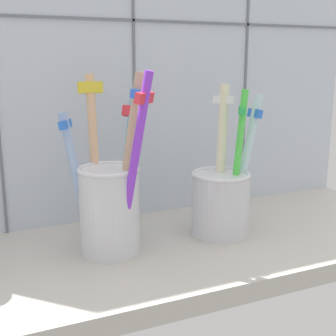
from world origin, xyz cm
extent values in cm
cube|color=#BCB7AD|center=(0.00, 0.00, 1.00)|extent=(64.00, 22.00, 2.00)
cube|color=silver|center=(0.00, 12.00, 22.50)|extent=(64.00, 2.00, 45.00)
cube|color=slate|center=(0.00, 10.90, 22.50)|extent=(0.30, 0.20, 45.00)
cube|color=slate|center=(16.00, 10.90, 22.50)|extent=(0.30, 0.20, 45.00)
cube|color=slate|center=(0.00, 10.90, 26.19)|extent=(64.00, 0.20, 0.30)
cylinder|color=silver|center=(-6.57, 0.83, 6.44)|extent=(6.14, 6.14, 8.87)
torus|color=silver|center=(-6.57, 0.83, 10.87)|extent=(6.34, 6.34, 0.50)
cylinder|color=#97B4E0|center=(-9.41, 2.20, 9.49)|extent=(3.37, 2.41, 14.34)
cube|color=blue|center=(-10.28, 2.68, 15.40)|extent=(1.77, 2.29, 0.92)
cylinder|color=#8E37E5|center=(-5.01, -2.28, 11.54)|extent=(3.44, 4.20, 18.44)
cube|color=#E5333F|center=(-4.22, -3.35, 18.25)|extent=(2.35, 2.05, 1.10)
cylinder|color=#EBB88A|center=(-7.14, 3.96, 11.28)|extent=(1.38, 3.94, 17.92)
cube|color=yellow|center=(-7.00, 5.14, 18.79)|extent=(2.67, 1.34, 1.29)
cylinder|color=#69B1D0|center=(-3.56, 4.08, 9.81)|extent=(4.83, 5.17, 15.16)
cube|color=#E5333F|center=(-2.19, 5.59, 16.07)|extent=(2.40, 2.33, 1.33)
cylinder|color=tan|center=(-4.86, -0.12, 11.45)|extent=(3.64, 2.89, 18.23)
cube|color=blue|center=(-3.96, -0.74, 18.48)|extent=(2.12, 2.55, 0.93)
cylinder|color=silver|center=(6.57, 0.83, 5.51)|extent=(6.59, 6.59, 7.02)
torus|color=silver|center=(6.57, 0.83, 9.02)|extent=(6.76, 6.76, 0.50)
cylinder|color=#4FE24C|center=(8.12, 0.50, 10.45)|extent=(2.07, 1.62, 16.16)
cube|color=green|center=(8.47, 0.30, 16.22)|extent=(1.67, 2.25, 0.87)
cylinder|color=#F4EDC4|center=(7.27, 2.14, 10.69)|extent=(2.61, 2.64, 16.69)
cube|color=white|center=(7.70, 2.57, 17.21)|extent=(2.28, 2.26, 0.96)
cylinder|color=silver|center=(9.57, 0.72, 10.09)|extent=(4.42, 1.27, 15.60)
cube|color=blue|center=(10.75, 0.80, 15.71)|extent=(0.97, 1.96, 1.06)
camera|label=1|loc=(-19.17, -42.22, 21.52)|focal=48.69mm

